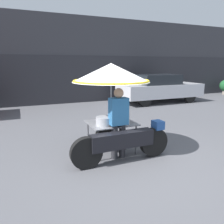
# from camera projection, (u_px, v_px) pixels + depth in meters

# --- Properties ---
(ground_plane) EXTENTS (36.00, 36.00, 0.00)m
(ground_plane) POSITION_uv_depth(u_px,v_px,m) (129.00, 162.00, 4.51)
(ground_plane) COLOR #56565B
(shopfront_building) EXTENTS (28.00, 2.06, 4.32)m
(shopfront_building) POSITION_uv_depth(u_px,v_px,m) (57.00, 61.00, 11.56)
(shopfront_building) COLOR #38383D
(shopfront_building) RESTS_ON ground
(vendor_motorcycle_cart) EXTENTS (2.15, 1.68, 1.99)m
(vendor_motorcycle_cart) POSITION_uv_depth(u_px,v_px,m) (113.00, 87.00, 4.66)
(vendor_motorcycle_cart) COLOR black
(vendor_motorcycle_cart) RESTS_ON ground
(vendor_person) EXTENTS (0.38, 0.22, 1.51)m
(vendor_person) POSITION_uv_depth(u_px,v_px,m) (119.00, 120.00, 4.53)
(vendor_person) COLOR #2D2D33
(vendor_person) RESTS_ON ground
(parked_car) EXTENTS (4.35, 1.72, 1.45)m
(parked_car) POSITION_uv_depth(u_px,v_px,m) (159.00, 88.00, 11.33)
(parked_car) COLOR black
(parked_car) RESTS_ON ground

